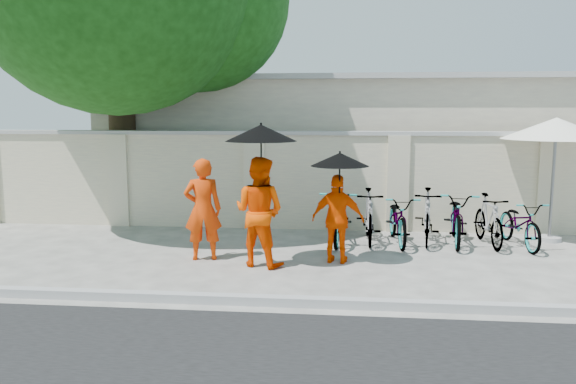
# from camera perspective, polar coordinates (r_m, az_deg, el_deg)

# --- Properties ---
(ground) EXTENTS (80.00, 80.00, 0.00)m
(ground) POSITION_cam_1_polar(r_m,az_deg,el_deg) (9.02, -0.14, -7.82)
(ground) COLOR #AEAAA1
(kerb) EXTENTS (40.00, 0.16, 0.12)m
(kerb) POSITION_cam_1_polar(r_m,az_deg,el_deg) (7.39, -1.53, -10.99)
(kerb) COLOR #9D9D9D
(kerb) RESTS_ON ground
(compound_wall) EXTENTS (20.00, 0.30, 2.00)m
(compound_wall) POSITION_cam_1_polar(r_m,az_deg,el_deg) (11.91, 6.23, 0.96)
(compound_wall) COLOR beige
(compound_wall) RESTS_ON ground
(building_behind) EXTENTS (14.00, 6.00, 3.20)m
(building_behind) POSITION_cam_1_polar(r_m,az_deg,el_deg) (15.69, 9.84, 4.82)
(building_behind) COLOR beige
(building_behind) RESTS_ON ground
(monk_left) EXTENTS (0.71, 0.55, 1.72)m
(monk_left) POSITION_cam_1_polar(r_m,az_deg,el_deg) (9.52, -8.64, -1.74)
(monk_left) COLOR #E73906
(monk_left) RESTS_ON ground
(monk_center) EXTENTS (1.05, 0.93, 1.77)m
(monk_center) POSITION_cam_1_polar(r_m,az_deg,el_deg) (9.05, -2.94, -2.00)
(monk_center) COLOR #FF4800
(monk_center) RESTS_ON ground
(parasol_center) EXTENTS (1.14, 1.14, 1.28)m
(parasol_center) POSITION_cam_1_polar(r_m,az_deg,el_deg) (8.83, -2.76, 6.01)
(parasol_center) COLOR black
(parasol_center) RESTS_ON ground
(monk_right) EXTENTS (0.91, 0.49, 1.47)m
(monk_right) POSITION_cam_1_polar(r_m,az_deg,el_deg) (9.26, 5.09, -2.75)
(monk_right) COLOR #FD4900
(monk_right) RESTS_ON ground
(parasol_right) EXTENTS (0.94, 0.94, 1.00)m
(parasol_right) POSITION_cam_1_polar(r_m,az_deg,el_deg) (9.04, 5.28, 3.32)
(parasol_right) COLOR black
(parasol_right) RESTS_ON ground
(patio_umbrella) EXTENTS (2.50, 2.50, 2.38)m
(patio_umbrella) POSITION_cam_1_polar(r_m,az_deg,el_deg) (11.77, 25.59, 5.72)
(patio_umbrella) COLOR #9D9D9D
(patio_umbrella) RESTS_ON ground
(bike_0) EXTENTS (0.78, 1.98, 1.02)m
(bike_0) POSITION_cam_1_polar(r_m,az_deg,el_deg) (10.79, 5.27, -2.41)
(bike_0) COLOR slate
(bike_0) RESTS_ON ground
(bike_1) EXTENTS (0.49, 1.70, 1.02)m
(bike_1) POSITION_cam_1_polar(r_m,az_deg,el_deg) (10.80, 8.21, -2.45)
(bike_1) COLOR slate
(bike_1) RESTS_ON ground
(bike_2) EXTENTS (0.73, 1.82, 0.94)m
(bike_2) POSITION_cam_1_polar(r_m,az_deg,el_deg) (10.82, 11.14, -2.73)
(bike_2) COLOR slate
(bike_2) RESTS_ON ground
(bike_3) EXTENTS (0.71, 1.76, 1.03)m
(bike_3) POSITION_cam_1_polar(r_m,az_deg,el_deg) (11.00, 13.96, -2.39)
(bike_3) COLOR slate
(bike_3) RESTS_ON ground
(bike_4) EXTENTS (0.92, 1.99, 1.01)m
(bike_4) POSITION_cam_1_polar(r_m,az_deg,el_deg) (11.08, 16.80, -2.48)
(bike_4) COLOR slate
(bike_4) RESTS_ON ground
(bike_5) EXTENTS (0.56, 1.62, 0.96)m
(bike_5) POSITION_cam_1_polar(r_m,az_deg,el_deg) (11.11, 19.70, -2.72)
(bike_5) COLOR slate
(bike_5) RESTS_ON ground
(bike_6) EXTENTS (0.81, 1.73, 0.88)m
(bike_6) POSITION_cam_1_polar(r_m,az_deg,el_deg) (11.21, 22.51, -2.98)
(bike_6) COLOR slate
(bike_6) RESTS_ON ground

